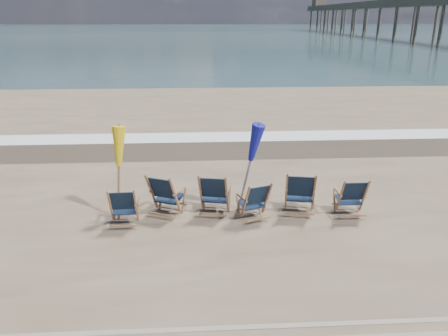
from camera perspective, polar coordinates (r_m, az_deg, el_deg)
The scene contains 12 objects.
ocean at distance 135.40m, azimuth -3.26°, elevation 17.39°, with size 400.00×400.00×0.00m, color #335155.
surf_foam at distance 16.20m, azimuth -1.26°, elevation 4.09°, with size 200.00×1.40×0.01m, color silver.
wet_sand_strip at distance 14.76m, azimuth -1.04°, elevation 2.57°, with size 200.00×2.60×0.00m, color #42362A.
beach_chair_0 at distance 9.32m, azimuth -11.44°, elevation -5.01°, with size 0.59×0.67×0.93m, color #111E33, non-canonical shape.
beach_chair_1 at distance 9.53m, azimuth -6.41°, elevation -3.80°, with size 0.66×0.75×1.04m, color #111E33, non-canonical shape.
beach_chair_2 at distance 9.56m, azimuth 0.36°, elevation -3.60°, with size 0.67×0.75×1.04m, color #111E33, non-canonical shape.
beach_chair_3 at distance 9.53m, azimuth 5.65°, elevation -4.14°, with size 0.59×0.67×0.93m, color #111E33, non-canonical shape.
beach_chair_4 at distance 9.78m, azimuth 11.67°, elevation -3.36°, with size 0.69×0.77×1.07m, color #111E33, non-canonical shape.
beach_chair_5 at distance 10.05m, azimuth 17.86°, elevation -3.67°, with size 0.61×0.69×0.96m, color #111E33, non-canonical shape.
umbrella_yellow at distance 9.53m, azimuth -13.84°, elevation 2.05°, with size 0.30×0.30×2.02m.
umbrella_blue at distance 9.55m, azimuth 3.18°, elevation 3.07°, with size 0.30×0.30×2.10m.
fishing_pier at distance 90.01m, azimuth 23.22°, elevation 18.03°, with size 4.40×140.00×9.30m, color brown, non-canonical shape.
Camera 1 is at (-0.56, -7.33, 4.23)m, focal length 35.00 mm.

